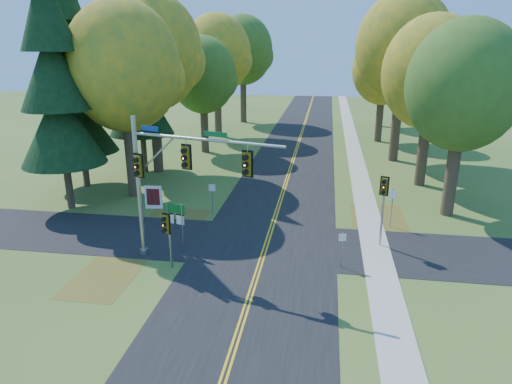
# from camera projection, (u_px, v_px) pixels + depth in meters

# --- Properties ---
(ground) EXTENTS (160.00, 160.00, 0.00)m
(ground) POSITION_uv_depth(u_px,v_px,m) (262.00, 259.00, 24.63)
(ground) COLOR #34571E
(ground) RESTS_ON ground
(road_main) EXTENTS (8.00, 160.00, 0.02)m
(road_main) POSITION_uv_depth(u_px,v_px,m) (262.00, 259.00, 24.63)
(road_main) COLOR black
(road_main) RESTS_ON ground
(road_cross) EXTENTS (60.00, 6.00, 0.02)m
(road_cross) POSITION_uv_depth(u_px,v_px,m) (267.00, 244.00, 26.51)
(road_cross) COLOR black
(road_cross) RESTS_ON ground
(centerline_left) EXTENTS (0.10, 160.00, 0.01)m
(centerline_left) POSITION_uv_depth(u_px,v_px,m) (260.00, 259.00, 24.64)
(centerline_left) COLOR gold
(centerline_left) RESTS_ON road_main
(centerline_right) EXTENTS (0.10, 160.00, 0.01)m
(centerline_right) POSITION_uv_depth(u_px,v_px,m) (264.00, 259.00, 24.61)
(centerline_right) COLOR gold
(centerline_right) RESTS_ON road_main
(sidewalk_east) EXTENTS (1.60, 160.00, 0.06)m
(sidewalk_east) POSITION_uv_depth(u_px,v_px,m) (379.00, 267.00, 23.72)
(sidewalk_east) COLOR #9E998E
(sidewalk_east) RESTS_ON ground
(leaf_patch_w_near) EXTENTS (4.00, 6.00, 0.00)m
(leaf_patch_w_near) POSITION_uv_depth(u_px,v_px,m) (171.00, 225.00, 29.33)
(leaf_patch_w_near) COLOR brown
(leaf_patch_w_near) RESTS_ON ground
(leaf_patch_e) EXTENTS (3.50, 8.00, 0.00)m
(leaf_patch_e) POSITION_uv_depth(u_px,v_px,m) (380.00, 225.00, 29.27)
(leaf_patch_e) COLOR brown
(leaf_patch_e) RESTS_ON ground
(leaf_patch_w_far) EXTENTS (3.00, 5.00, 0.00)m
(leaf_patch_w_far) POSITION_uv_depth(u_px,v_px,m) (106.00, 276.00, 22.91)
(leaf_patch_w_far) COLOR brown
(leaf_patch_w_far) RESTS_ON ground
(tree_w_a) EXTENTS (8.00, 8.00, 14.15)m
(tree_w_a) POSITION_uv_depth(u_px,v_px,m) (125.00, 67.00, 32.10)
(tree_w_a) COLOR #38281C
(tree_w_a) RESTS_ON ground
(tree_e_a) EXTENTS (7.20, 7.20, 12.73)m
(tree_e_a) POSITION_uv_depth(u_px,v_px,m) (465.00, 87.00, 28.52)
(tree_e_a) COLOR #38281C
(tree_e_a) RESTS_ON ground
(tree_w_b) EXTENTS (8.60, 8.60, 15.38)m
(tree_w_b) POSITION_uv_depth(u_px,v_px,m) (152.00, 52.00, 38.39)
(tree_w_b) COLOR #38281C
(tree_w_b) RESTS_ON ground
(tree_e_b) EXTENTS (7.60, 7.60, 13.33)m
(tree_e_b) POSITION_uv_depth(u_px,v_px,m) (433.00, 73.00, 34.88)
(tree_e_b) COLOR #38281C
(tree_e_b) RESTS_ON ground
(tree_w_c) EXTENTS (6.80, 6.80, 11.91)m
(tree_w_c) POSITION_uv_depth(u_px,v_px,m) (204.00, 76.00, 46.51)
(tree_w_c) COLOR #38281C
(tree_w_c) RESTS_ON ground
(tree_e_c) EXTENTS (8.80, 8.80, 15.79)m
(tree_e_c) POSITION_uv_depth(u_px,v_px,m) (404.00, 48.00, 42.10)
(tree_e_c) COLOR #38281C
(tree_e_c) RESTS_ON ground
(tree_w_d) EXTENTS (8.20, 8.20, 14.56)m
(tree_w_d) POSITION_uv_depth(u_px,v_px,m) (217.00, 55.00, 54.21)
(tree_w_d) COLOR #38281C
(tree_w_d) RESTS_ON ground
(tree_e_d) EXTENTS (7.00, 7.00, 12.32)m
(tree_e_d) POSITION_uv_depth(u_px,v_px,m) (384.00, 70.00, 51.57)
(tree_e_d) COLOR #38281C
(tree_e_d) RESTS_ON ground
(tree_w_e) EXTENTS (8.40, 8.40, 14.97)m
(tree_w_e) POSITION_uv_depth(u_px,v_px,m) (244.00, 51.00, 64.17)
(tree_w_e) COLOR #38281C
(tree_w_e) RESTS_ON ground
(tree_e_e) EXTENTS (7.80, 7.80, 13.74)m
(tree_e_e) POSITION_uv_depth(u_px,v_px,m) (385.00, 58.00, 61.15)
(tree_e_e) COLOR #38281C
(tree_e_e) RESTS_ON ground
(pine_a) EXTENTS (5.60, 5.60, 19.48)m
(pine_a) POSITION_uv_depth(u_px,v_px,m) (54.00, 75.00, 29.51)
(pine_a) COLOR #38281C
(pine_a) RESTS_ON ground
(pine_b) EXTENTS (5.60, 5.60, 17.31)m
(pine_b) POSITION_uv_depth(u_px,v_px,m) (75.00, 84.00, 34.74)
(pine_b) COLOR #38281C
(pine_b) RESTS_ON ground
(pine_c) EXTENTS (5.60, 5.60, 20.56)m
(pine_c) POSITION_uv_depth(u_px,v_px,m) (137.00, 61.00, 38.52)
(pine_c) COLOR #38281C
(pine_c) RESTS_ON ground
(traffic_mast) EXTENTS (8.18, 2.43, 7.65)m
(traffic_mast) POSITION_uv_depth(u_px,v_px,m) (170.00, 173.00, 22.88)
(traffic_mast) COLOR #93959B
(traffic_mast) RESTS_ON ground
(east_signal_pole) EXTENTS (0.48, 0.57, 4.22)m
(east_signal_pole) POSITION_uv_depth(u_px,v_px,m) (384.00, 194.00, 25.15)
(east_signal_pole) COLOR #9B9DA3
(east_signal_pole) RESTS_ON ground
(ped_signal_pole) EXTENTS (0.47, 0.56, 3.09)m
(ped_signal_pole) POSITION_uv_depth(u_px,v_px,m) (167.00, 228.00, 22.89)
(ped_signal_pole) COLOR gray
(ped_signal_pole) RESTS_ON ground
(route_sign_cluster) EXTENTS (1.29, 0.32, 2.80)m
(route_sign_cluster) POSITION_uv_depth(u_px,v_px,m) (175.00, 217.00, 25.22)
(route_sign_cluster) COLOR gray
(route_sign_cluster) RESTS_ON ground
(info_kiosk) EXTENTS (1.21, 0.26, 1.66)m
(info_kiosk) POSITION_uv_depth(u_px,v_px,m) (154.00, 197.00, 31.97)
(info_kiosk) COLOR white
(info_kiosk) RESTS_ON ground
(reg_sign_e_north) EXTENTS (0.46, 0.19, 2.50)m
(reg_sign_e_north) POSITION_uv_depth(u_px,v_px,m) (392.00, 201.00, 28.53)
(reg_sign_e_north) COLOR gray
(reg_sign_e_north) RESTS_ON ground
(reg_sign_e_south) EXTENTS (0.37, 0.08, 1.94)m
(reg_sign_e_south) POSITION_uv_depth(u_px,v_px,m) (342.00, 244.00, 23.39)
(reg_sign_e_south) COLOR gray
(reg_sign_e_south) RESTS_ON ground
(reg_sign_w) EXTENTS (0.44, 0.11, 2.30)m
(reg_sign_w) POSITION_uv_depth(u_px,v_px,m) (212.00, 194.00, 30.37)
(reg_sign_w) COLOR gray
(reg_sign_w) RESTS_ON ground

